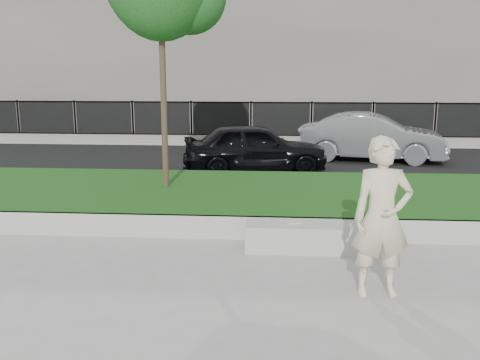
# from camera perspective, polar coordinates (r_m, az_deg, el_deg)

# --- Properties ---
(ground) EXTENTS (90.00, 90.00, 0.00)m
(ground) POSITION_cam_1_polar(r_m,az_deg,el_deg) (8.08, 0.92, -8.67)
(ground) COLOR gray
(ground) RESTS_ON ground
(grass_bank) EXTENTS (34.00, 4.00, 0.40)m
(grass_bank) POSITION_cam_1_polar(r_m,az_deg,el_deg) (10.88, 1.82, -2.10)
(grass_bank) COLOR #153A0E
(grass_bank) RESTS_ON ground
(grass_kerb) EXTENTS (34.00, 0.08, 0.40)m
(grass_kerb) POSITION_cam_1_polar(r_m,az_deg,el_deg) (8.99, 1.31, -5.14)
(grass_kerb) COLOR #A09E95
(grass_kerb) RESTS_ON ground
(street) EXTENTS (34.00, 7.00, 0.04)m
(street) POSITION_cam_1_polar(r_m,az_deg,el_deg) (16.30, 2.62, 2.01)
(street) COLOR black
(street) RESTS_ON ground
(far_pavement) EXTENTS (34.00, 3.00, 0.12)m
(far_pavement) POSITION_cam_1_polar(r_m,az_deg,el_deg) (20.74, 2.96, 4.28)
(far_pavement) COLOR gray
(far_pavement) RESTS_ON ground
(iron_fence) EXTENTS (32.00, 0.30, 1.50)m
(iron_fence) POSITION_cam_1_polar(r_m,az_deg,el_deg) (19.68, 2.92, 5.28)
(iron_fence) COLOR slate
(iron_fence) RESTS_ON far_pavement
(building_facade) EXTENTS (34.00, 10.00, 10.00)m
(building_facade) POSITION_cam_1_polar(r_m,az_deg,el_deg) (27.63, 3.41, 16.47)
(building_facade) COLOR #5F5953
(building_facade) RESTS_ON ground
(stone_bench) EXTENTS (2.11, 0.53, 0.43)m
(stone_bench) POSITION_cam_1_polar(r_m,az_deg,el_deg) (8.54, 7.78, -6.09)
(stone_bench) COLOR #A09E95
(stone_bench) RESTS_ON ground
(man) EXTENTS (0.78, 0.55, 2.03)m
(man) POSITION_cam_1_polar(r_m,az_deg,el_deg) (6.88, 14.91, -3.89)
(man) COLOR beige
(man) RESTS_ON ground
(book) EXTENTS (0.25, 0.22, 0.02)m
(book) POSITION_cam_1_polar(r_m,az_deg,el_deg) (8.49, 5.73, -4.53)
(book) COLOR beige
(book) RESTS_ON stone_bench
(car_dark) EXTENTS (4.09, 2.17, 1.32)m
(car_dark) POSITION_cam_1_polar(r_m,az_deg,el_deg) (14.49, 1.60, 3.48)
(car_dark) COLOR black
(car_dark) RESTS_ON street
(car_silver) EXTENTS (4.53, 2.22, 1.43)m
(car_silver) POSITION_cam_1_polar(r_m,az_deg,el_deg) (16.70, 13.86, 4.46)
(car_silver) COLOR gray
(car_silver) RESTS_ON street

